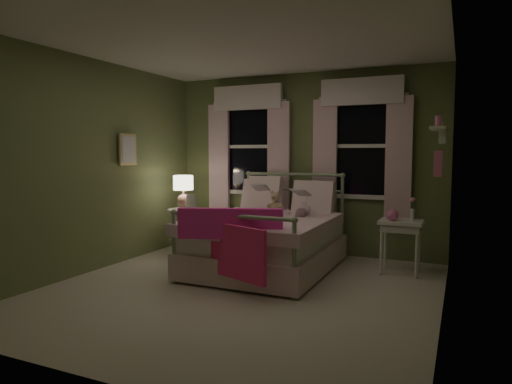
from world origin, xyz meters
The scene contains 18 objects.
room_shell centered at (0.00, 0.00, 1.30)m, with size 4.20×4.20×4.20m.
bed centered at (-0.08, 0.93, 0.38)m, with size 1.58×2.04×1.18m.
pink_throw centered at (-0.07, -0.08, 0.61)m, with size 1.07×0.52×0.71m.
child_left centered at (-0.35, 1.37, 0.91)m, with size 0.25×0.16×0.68m, color #F7D1DD.
child_right centered at (0.21, 1.37, 0.94)m, with size 0.36×0.28×0.73m, color #F7D1DD.
book_left centered at (-0.35, 1.12, 0.96)m, with size 0.20×0.27×0.03m, color beige.
book_right centered at (0.21, 1.12, 0.92)m, with size 0.20×0.27×0.02m, color beige.
teddy_bear centered at (-0.07, 1.21, 0.79)m, with size 0.22×0.18×0.30m.
nightstand_left centered at (-1.51, 1.25, 0.42)m, with size 0.46×0.46×0.65m.
table_lamp centered at (-1.51, 1.25, 0.95)m, with size 0.28×0.28×0.46m.
book_nightstand centered at (-1.41, 1.17, 0.66)m, with size 0.16×0.22×0.02m, color beige.
nightstand_right centered at (1.47, 1.40, 0.55)m, with size 0.50×0.40×0.64m.
pink_toy centered at (1.37, 1.39, 0.71)m, with size 0.14×0.19×0.14m.
bud_vase centered at (1.59, 1.45, 0.79)m, with size 0.06×0.06×0.28m.
window_left centered at (-0.85, 2.03, 1.62)m, with size 1.34×0.13×1.96m.
window_right centered at (0.85, 2.03, 1.62)m, with size 1.34×0.13×1.96m.
wall_shelf centered at (1.90, 0.70, 1.52)m, with size 0.15×0.50×0.60m.
framed_picture centered at (-1.95, 0.60, 1.50)m, with size 0.03×0.32×0.42m.
Camera 1 is at (2.12, -4.24, 1.46)m, focal length 32.00 mm.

